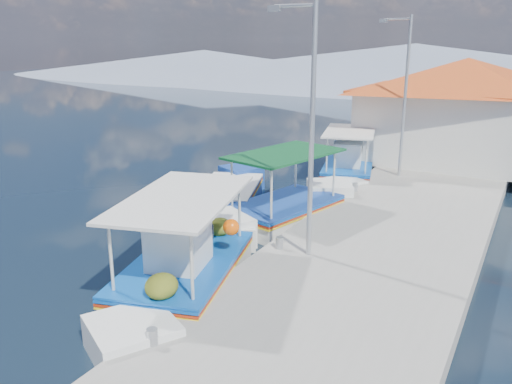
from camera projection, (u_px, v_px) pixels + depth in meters
The scene contains 10 objects.
ground at pixel (114, 265), 13.57m from camera, with size 160.00×160.00×0.00m, color black.
quay at pixel (400, 224), 15.83m from camera, with size 5.00×44.00×0.50m, color gray.
bollards at pixel (326, 208), 16.06m from camera, with size 0.20×17.20×0.30m.
main_caique at pixel (187, 269), 12.22m from camera, with size 3.52×7.36×2.51m.
caique_green_canopy at pixel (285, 211), 16.64m from camera, with size 3.08×6.61×2.55m.
caique_blue_hull at pixel (231, 197), 18.38m from camera, with size 3.27×6.00×1.13m.
caique_far at pixel (349, 170), 21.77m from camera, with size 3.02×6.33×2.30m.
harbor_building at pixel (463, 108), 22.56m from camera, with size 10.49×10.49×4.40m.
lamp_post_near at pixel (309, 119), 12.10m from camera, with size 1.21×0.14×6.00m.
lamp_post_far at pixel (403, 89), 19.68m from camera, with size 1.21×0.14×6.00m.
Camera 1 is at (9.25, -9.18, 5.62)m, focal length 36.74 mm.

